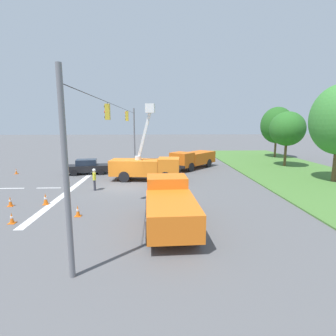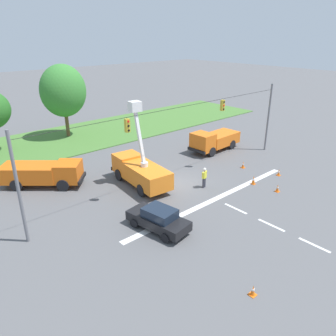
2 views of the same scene
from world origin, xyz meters
name	(u,v)px [view 1 (image 1 of 2)]	position (x,y,z in m)	size (l,w,h in m)	color
ground_plane	(122,187)	(0.00, 0.00, 0.00)	(200.00, 200.00, 0.00)	#565659
grass_verge	(330,185)	(0.00, 18.00, 0.05)	(56.00, 12.00, 0.10)	#477533
lane_markings	(55,188)	(0.00, -5.55, 0.00)	(17.60, 15.25, 0.01)	silver
signal_gantry	(120,137)	(0.01, 0.00, 4.25)	(26.20, 0.33, 7.20)	slate
tree_far_west	(277,125)	(-18.14, 21.25, 4.99)	(5.44, 4.68, 7.74)	brown
tree_west	(287,129)	(-9.65, 18.65, 4.64)	(4.54, 4.02, 6.71)	brown
utility_truck_bucket_lift	(146,166)	(-2.78, 1.92, 1.38)	(2.90, 6.78, 7.06)	orange
utility_truck_support_near	(169,204)	(8.55, 3.63, 1.19)	(6.27, 2.65, 2.31)	orange
utility_truck_support_far	(193,159)	(-8.98, 7.20, 1.18)	(6.51, 6.14, 2.08)	orange
sedan_black	(88,167)	(-6.02, -4.37, 0.79)	(2.43, 4.53, 1.56)	black
road_worker	(94,178)	(0.89, -2.05, 1.00)	(0.64, 0.32, 1.77)	#383842
traffic_cone_foreground_left	(78,211)	(6.87, -1.62, 0.32)	(0.36, 0.36, 0.66)	orange
traffic_cone_foreground_right	(46,199)	(4.55, -4.42, 0.39)	(0.36, 0.36, 0.78)	orange
traffic_cone_mid_left	(10,201)	(4.80, -6.58, 0.32)	(0.36, 0.36, 0.66)	orange
traffic_cone_mid_right	(16,171)	(-6.32, -11.98, 0.28)	(0.36, 0.36, 0.60)	orange
traffic_cone_near_bucket	(12,218)	(7.83, -4.86, 0.29)	(0.36, 0.36, 0.62)	orange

